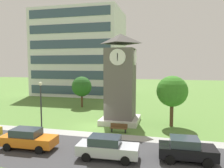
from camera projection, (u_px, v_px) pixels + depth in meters
The scene contains 12 objects.
ground_plane at pixel (93, 127), 24.10m from camera, with size 160.00×160.00×0.00m, color #567F38.
street_asphalt at pixel (65, 151), 17.48m from camera, with size 120.00×7.20×0.01m, color #38383A.
kerb_strip at pixel (85, 134), 21.73m from camera, with size 120.00×1.60×0.01m, color #9E9E99.
office_building at pixel (80, 53), 51.05m from camera, with size 19.56×13.05×19.20m.
clock_tower at pixel (121, 83), 25.76m from camera, with size 4.46×4.46×10.59m.
park_bench at pixel (119, 128), 22.31m from camera, with size 1.80×0.49×0.88m.
street_lamp at pixel (41, 102), 21.05m from camera, with size 0.36×0.36×5.31m.
tree_near_tower at pixel (82, 87), 35.17m from camera, with size 3.25×3.25×5.03m.
tree_streetside at pixel (172, 91), 24.13m from camera, with size 3.47×3.47×5.75m.
parked_car_orange at pixel (28, 138), 17.94m from camera, with size 4.66×2.04×1.69m.
parked_car_silver at pixel (107, 147), 16.04m from camera, with size 4.63×2.01×1.69m.
parked_car_black at pixel (186, 149), 15.71m from camera, with size 4.09×2.14×1.69m.
Camera 1 is at (7.71, -22.37, 7.01)m, focal length 34.59 mm.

